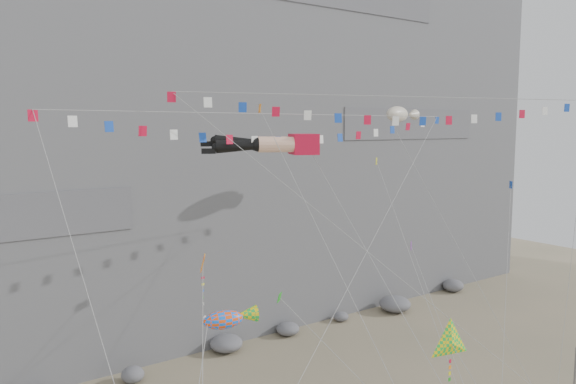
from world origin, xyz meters
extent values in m
cube|color=slate|center=(0.00, 32.00, 25.00)|extent=(80.00, 28.00, 50.00)
cylinder|color=slate|center=(13.94, -3.47, 1.90)|extent=(0.12, 0.12, 3.81)
cube|color=red|center=(0.49, 7.57, 16.64)|extent=(2.34, 2.63, 1.28)
cylinder|color=#E8B091|center=(-1.49, 7.77, 16.64)|extent=(2.37, 1.77, 0.95)
sphere|color=black|center=(-2.47, 8.22, 16.64)|extent=(0.87, 0.87, 0.87)
cone|color=black|center=(-3.64, 8.75, 16.57)|extent=(2.69, 1.80, 0.89)
cube|color=black|center=(-5.21, 9.47, 16.28)|extent=(0.92, 0.69, 0.32)
cylinder|color=#E8B091|center=(-0.95, 8.93, 16.64)|extent=(2.37, 1.77, 0.95)
sphere|color=black|center=(-1.94, 9.39, 16.64)|extent=(0.87, 0.87, 0.87)
cone|color=black|center=(-3.11, 9.92, 16.76)|extent=(2.70, 1.80, 0.95)
cube|color=black|center=(-4.68, 10.64, 16.67)|extent=(0.92, 0.69, 0.32)
cylinder|color=gray|center=(0.63, -0.35, 8.35)|extent=(0.03, 0.03, 22.94)
cylinder|color=gray|center=(-6.61, 2.64, 9.29)|extent=(0.03, 0.03, 25.38)
cylinder|color=gray|center=(9.01, 0.08, 9.80)|extent=(0.03, 0.03, 21.78)
cylinder|color=gray|center=(12.61, 4.57, 9.38)|extent=(0.03, 0.03, 22.53)
cylinder|color=gray|center=(-2.36, -0.06, 9.41)|extent=(0.03, 0.03, 23.03)
cylinder|color=gray|center=(4.59, -1.06, 4.97)|extent=(0.03, 0.03, 15.31)
cylinder|color=gray|center=(4.45, 0.81, 7.67)|extent=(0.03, 0.03, 22.01)
cylinder|color=gray|center=(8.54, -1.82, 6.93)|extent=(0.03, 0.03, 18.09)
camera|label=1|loc=(-20.87, -20.66, 17.73)|focal=35.00mm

